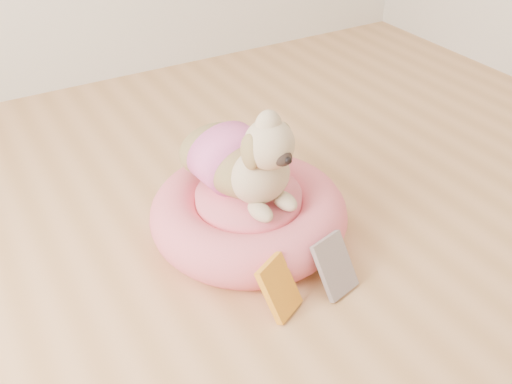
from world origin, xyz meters
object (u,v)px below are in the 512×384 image
book_yellow (279,288)px  book_white (335,266)px  pet_bed (249,214)px  dog (242,144)px

book_yellow → book_white: bearing=-28.2°
pet_bed → book_yellow: bearing=-105.7°
dog → pet_bed: bearing=-73.2°
dog → book_white: size_ratio=2.59×
dog → book_yellow: (-0.09, -0.38, -0.27)m
pet_bed → dog: 0.27m
book_yellow → pet_bed: bearing=48.1°
pet_bed → book_white: pet_bed is taller
dog → book_yellow: 0.48m
dog → book_yellow: size_ratio=2.73×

